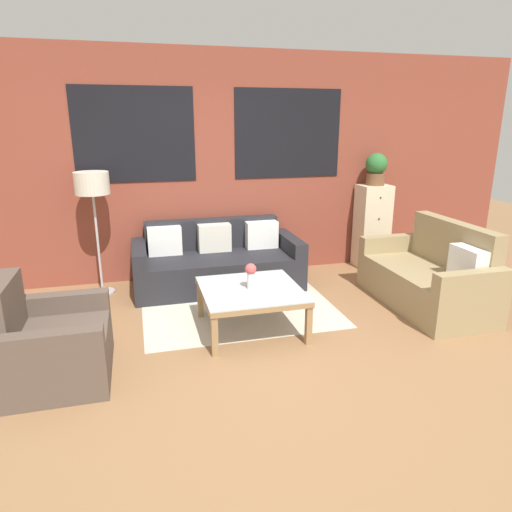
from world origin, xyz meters
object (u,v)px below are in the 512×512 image
at_px(settee_vintage, 430,278).
at_px(drawer_cabinet, 372,226).
at_px(flower_vase, 251,274).
at_px(floor_lamp, 92,189).
at_px(armchair_corner, 50,346).
at_px(couch_dark, 217,263).
at_px(coffee_table, 251,294).
at_px(potted_plant, 376,168).

distance_m(settee_vintage, drawer_cabinet, 1.48).
height_order(drawer_cabinet, flower_vase, drawer_cabinet).
height_order(settee_vintage, floor_lamp, floor_lamp).
bearing_deg(armchair_corner, settee_vintage, 8.19).
distance_m(couch_dark, coffee_table, 1.32).
bearing_deg(armchair_corner, couch_dark, 47.11).
xyz_separation_m(drawer_cabinet, flower_vase, (-2.11, -1.55, 0.01)).
xyz_separation_m(settee_vintage, drawer_cabinet, (0.07, 1.45, 0.26)).
height_order(settee_vintage, flower_vase, settee_vintage).
xyz_separation_m(couch_dark, armchair_corner, (-1.63, -1.76, -0.01)).
bearing_deg(floor_lamp, armchair_corner, -98.24).
height_order(couch_dark, settee_vintage, settee_vintage).
relative_size(drawer_cabinet, potted_plant, 2.69).
xyz_separation_m(couch_dark, drawer_cabinet, (2.21, 0.24, 0.28)).
height_order(couch_dark, coffee_table, couch_dark).
relative_size(drawer_cabinet, flower_vase, 4.57).
distance_m(couch_dark, drawer_cabinet, 2.24).
relative_size(couch_dark, armchair_corner, 2.20).
height_order(settee_vintage, drawer_cabinet, drawer_cabinet).
height_order(couch_dark, armchair_corner, armchair_corner).
height_order(coffee_table, floor_lamp, floor_lamp).
distance_m(floor_lamp, drawer_cabinet, 3.63).
height_order(armchair_corner, potted_plant, potted_plant).
relative_size(settee_vintage, floor_lamp, 1.11).
relative_size(coffee_table, potted_plant, 2.22).
height_order(armchair_corner, coffee_table, armchair_corner).
relative_size(couch_dark, floor_lamp, 1.40).
bearing_deg(coffee_table, settee_vintage, 2.74).
bearing_deg(potted_plant, coffee_table, -143.74).
xyz_separation_m(coffee_table, floor_lamp, (-1.46, 1.41, 0.86)).
height_order(couch_dark, floor_lamp, floor_lamp).
distance_m(settee_vintage, floor_lamp, 3.85).
bearing_deg(flower_vase, coffee_table, 73.97).
xyz_separation_m(settee_vintage, floor_lamp, (-3.50, 1.31, 0.92)).
bearing_deg(flower_vase, armchair_corner, -165.67).
distance_m(armchair_corner, flower_vase, 1.81).
bearing_deg(flower_vase, couch_dark, 94.01).
height_order(floor_lamp, potted_plant, potted_plant).
xyz_separation_m(armchair_corner, drawer_cabinet, (3.84, 1.99, 0.29)).
relative_size(armchair_corner, coffee_table, 0.97).
bearing_deg(flower_vase, potted_plant, 36.31).
relative_size(couch_dark, potted_plant, 4.73).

